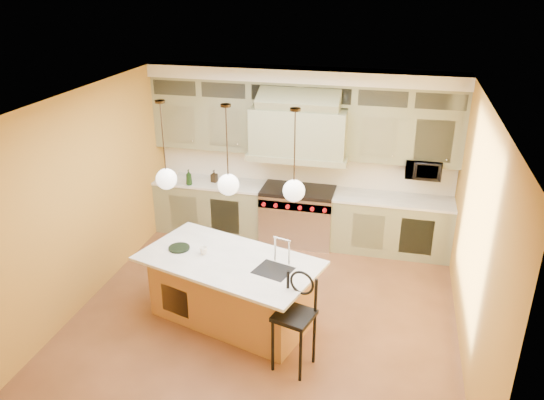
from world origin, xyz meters
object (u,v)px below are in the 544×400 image
(counter_stool, at_px, (295,316))
(microwave, at_px, (423,168))
(range, at_px, (298,215))
(kitchen_island, at_px, (232,288))

(counter_stool, height_order, microwave, microwave)
(range, xyz_separation_m, kitchen_island, (-0.40, -2.40, -0.01))
(microwave, bearing_deg, range, -176.88)
(microwave, bearing_deg, counter_stool, -113.17)
(counter_stool, distance_m, microwave, 3.56)
(range, distance_m, counter_stool, 3.15)
(kitchen_island, bearing_deg, microwave, 63.36)
(counter_stool, bearing_deg, microwave, 82.61)
(range, relative_size, kitchen_island, 0.48)
(counter_stool, bearing_deg, kitchen_island, 160.36)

